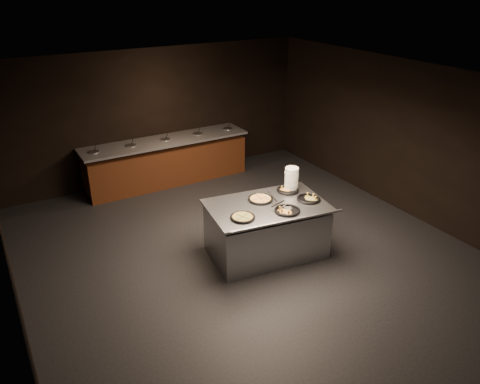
{
  "coord_description": "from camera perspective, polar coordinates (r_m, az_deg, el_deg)",
  "views": [
    {
      "loc": [
        -3.48,
        -5.64,
        4.31
      ],
      "look_at": [
        -0.02,
        0.3,
        1.08
      ],
      "focal_mm": 35.0,
      "sensor_mm": 36.0,
      "label": 1
    }
  ],
  "objects": [
    {
      "name": "room",
      "position": [
        7.22,
        1.33,
        1.84
      ],
      "size": [
        7.02,
        8.02,
        2.92
      ],
      "color": "black",
      "rests_on": "ground"
    },
    {
      "name": "salad_bar",
      "position": [
        10.57,
        -8.85,
        3.39
      ],
      "size": [
        3.7,
        0.83,
        1.18
      ],
      "color": "#4E2012",
      "rests_on": "ground"
    },
    {
      "name": "serving_counter",
      "position": [
        7.79,
        3.22,
        -4.68
      ],
      "size": [
        2.05,
        1.48,
        0.91
      ],
      "rotation": [
        0.0,
        0.0,
        -0.14
      ],
      "color": "#B7B9BF",
      "rests_on": "ground"
    },
    {
      "name": "plate_stack",
      "position": [
        8.07,
        6.3,
        1.65
      ],
      "size": [
        0.23,
        0.23,
        0.39
      ],
      "primitive_type": "cylinder",
      "color": "white",
      "rests_on": "serving_counter"
    },
    {
      "name": "pan_veggie_whole",
      "position": [
        7.13,
        0.32,
        -3.08
      ],
      "size": [
        0.38,
        0.38,
        0.04
      ],
      "rotation": [
        0.0,
        0.0,
        0.34
      ],
      "color": "black",
      "rests_on": "serving_counter"
    },
    {
      "name": "pan_cheese_whole",
      "position": [
        7.7,
        2.51,
        -0.85
      ],
      "size": [
        0.41,
        0.41,
        0.04
      ],
      "rotation": [
        0.0,
        0.0,
        -0.09
      ],
      "color": "black",
      "rests_on": "serving_counter"
    },
    {
      "name": "pan_cheese_slices_a",
      "position": [
        8.05,
        5.84,
        0.24
      ],
      "size": [
        0.38,
        0.38,
        0.04
      ],
      "rotation": [
        0.0,
        0.0,
        1.3
      ],
      "color": "black",
      "rests_on": "serving_counter"
    },
    {
      "name": "pan_cheese_slices_b",
      "position": [
        7.37,
        5.79,
        -2.23
      ],
      "size": [
        0.41,
        0.41,
        0.04
      ],
      "rotation": [
        0.0,
        0.0,
        2.53
      ],
      "color": "black",
      "rests_on": "serving_counter"
    },
    {
      "name": "pan_veggie_slices",
      "position": [
        7.79,
        8.37,
        -0.81
      ],
      "size": [
        0.39,
        0.39,
        0.04
      ],
      "rotation": [
        0.0,
        0.0,
        -0.74
      ],
      "color": "black",
      "rests_on": "serving_counter"
    },
    {
      "name": "server_left",
      "position": [
        7.63,
        3.73,
        -0.63
      ],
      "size": [
        0.14,
        0.34,
        0.17
      ],
      "rotation": [
        0.0,
        0.0,
        1.86
      ],
      "color": "#B7B9BF",
      "rests_on": "serving_counter"
    },
    {
      "name": "server_right",
      "position": [
        7.39,
        4.98,
        -1.59
      ],
      "size": [
        0.32,
        0.19,
        0.16
      ],
      "rotation": [
        0.0,
        0.0,
        -0.41
      ],
      "color": "#B7B9BF",
      "rests_on": "serving_counter"
    }
  ]
}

